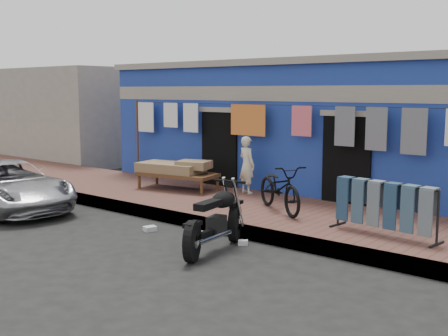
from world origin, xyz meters
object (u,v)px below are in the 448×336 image
(motorcycle, at_px, (215,218))
(jeans_rack, at_px, (385,208))
(seated_person, at_px, (247,165))
(charpoy, at_px, (178,175))
(car, at_px, (7,185))
(bicycle, at_px, (280,182))

(motorcycle, bearing_deg, jeans_rack, 31.71)
(seated_person, relative_size, charpoy, 0.61)
(car, xyz_separation_m, seated_person, (3.66, 3.91, 0.36))
(seated_person, height_order, charpoy, seated_person)
(motorcycle, height_order, charpoy, motorcycle)
(seated_person, bearing_deg, jeans_rack, 174.92)
(car, bearing_deg, motorcycle, -78.12)
(seated_person, xyz_separation_m, motorcycle, (1.97, -3.43, -0.36))
(car, distance_m, charpoy, 3.86)
(motorcycle, height_order, jeans_rack, jeans_rack)
(bicycle, bearing_deg, charpoy, 112.86)
(car, relative_size, motorcycle, 2.20)
(car, height_order, bicycle, bicycle)
(car, relative_size, jeans_rack, 2.04)
(charpoy, height_order, jeans_rack, jeans_rack)
(charpoy, bearing_deg, motorcycle, -37.93)
(car, height_order, jeans_rack, jeans_rack)
(jeans_rack, bearing_deg, charpoy, 170.83)
(charpoy, relative_size, jeans_rack, 1.11)
(bicycle, distance_m, jeans_rack, 2.38)
(car, xyz_separation_m, motorcycle, (5.63, 0.48, 0.00))
(seated_person, bearing_deg, charpoy, 38.56)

